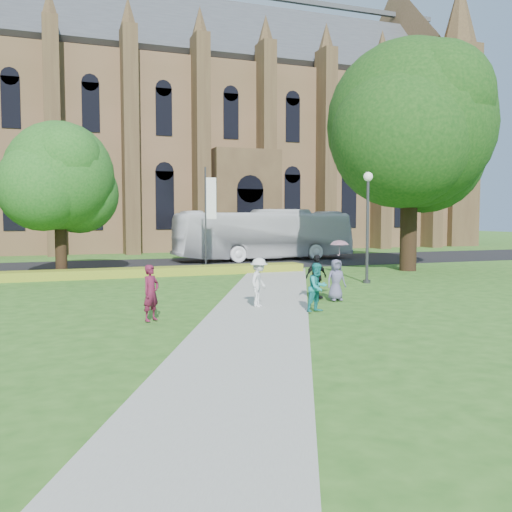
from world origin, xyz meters
name	(u,v)px	position (x,y,z in m)	size (l,w,h in m)	color
ground	(272,315)	(0.00, 0.00, 0.00)	(160.00, 160.00, 0.00)	#2B5C1B
road	(157,265)	(0.00, 20.00, 0.01)	(160.00, 10.00, 0.02)	black
footpath	(261,309)	(0.00, 1.00, 0.02)	(3.20, 30.00, 0.04)	#B2B2A8
flower_hedge	(143,272)	(-2.00, 13.20, 0.23)	(18.00, 1.40, 0.45)	gold
cathedral	(217,120)	(10.00, 39.73, 12.98)	(52.60, 18.25, 28.00)	brown
streetlamp	(368,213)	(7.50, 6.50, 3.30)	(0.44, 0.44, 5.24)	#38383D
large_tree	(410,125)	(13.00, 11.00, 8.37)	(9.60, 9.60, 13.20)	#332114
street_tree_1	(59,176)	(-6.00, 14.50, 5.22)	(5.60, 5.60, 8.05)	#332114
banner_pole_0	(207,212)	(2.11, 15.20, 3.39)	(0.70, 0.10, 6.00)	#38383D
tour_coach	(264,235)	(7.97, 21.15, 1.83)	(3.05, 13.03, 3.63)	white
pedestrian_0	(151,293)	(-3.85, 0.13, 0.88)	(0.62, 0.40, 1.69)	maroon
pedestrian_1	(318,287)	(1.55, -0.18, 0.84)	(0.78, 0.61, 1.61)	teal
pedestrian_2	(259,282)	(0.12, 1.45, 0.89)	(1.10, 0.63, 1.70)	silver
pedestrian_3	(316,277)	(2.84, 2.50, 0.88)	(0.99, 0.41, 1.68)	black
pedestrian_4	(336,280)	(3.35, 1.88, 0.81)	(0.75, 0.49, 1.53)	slate
parasol	(339,251)	(3.53, 1.98, 1.88)	(0.70, 0.70, 0.62)	#C38A96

